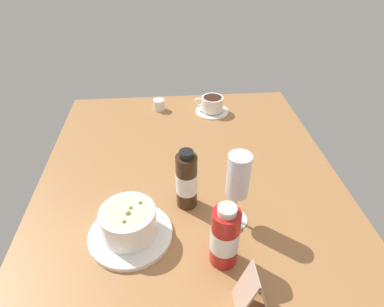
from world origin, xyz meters
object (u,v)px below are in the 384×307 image
coffee_cup (212,105)px  sauce_bottle_brown (187,181)px  creamer_jug (159,105)px  menu_card (253,289)px  wine_glass (238,179)px  porridge_bowl (129,224)px  sauce_bottle_red (225,237)px

coffee_cup → sauce_bottle_brown: size_ratio=0.78×
creamer_jug → menu_card: size_ratio=0.52×
wine_glass → sauce_bottle_brown: (-6.52, -10.92, -5.33)cm
porridge_bowl → creamer_jug: size_ratio=3.77×
porridge_bowl → wine_glass: wine_glass is taller
porridge_bowl → menu_card: 30.03cm
porridge_bowl → wine_glass: (-2.96, 24.55, 8.99)cm
sauce_bottle_brown → wine_glass: bearing=59.1°
creamer_jug → sauce_bottle_red: size_ratio=0.33×
coffee_cup → menu_card: bearing=-2.0°
coffee_cup → creamer_jug: size_ratio=2.53×
sauce_bottle_red → menu_card: sauce_bottle_red is taller
porridge_bowl → menu_card: bearing=52.4°
coffee_cup → creamer_jug: 20.00cm
coffee_cup → creamer_jug: coffee_cup is taller
sauce_bottle_red → coffee_cup: bearing=174.5°
creamer_jug → sauce_bottle_red: sauce_bottle_red is taller
sauce_bottle_brown → porridge_bowl: bearing=-55.2°
coffee_cup → sauce_bottle_brown: bearing=-15.1°
coffee_cup → wine_glass: size_ratio=0.67×
wine_glass → sauce_bottle_brown: size_ratio=1.18×
wine_glass → sauce_bottle_red: wine_glass is taller
sauce_bottle_red → creamer_jug: bearing=-168.8°
creamer_jug → wine_glass: size_ratio=0.26×
wine_glass → menu_card: size_ratio=1.96×
menu_card → sauce_bottle_brown: bearing=-160.0°
porridge_bowl → coffee_cup: bearing=155.0°
coffee_cup → sauce_bottle_brown: 49.09cm
coffee_cup → wine_glass: 54.66cm
sauce_bottle_brown → coffee_cup: bearing=164.9°
sauce_bottle_brown → menu_card: sauce_bottle_brown is taller
coffee_cup → sauce_bottle_brown: (47.16, -12.75, 4.76)cm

